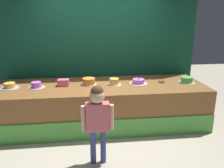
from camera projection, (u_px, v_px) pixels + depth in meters
The scene contains 12 objects.
ground_plane at pixel (105, 139), 3.92m from camera, with size 12.00×12.00×0.00m, color #BCB29E.
stage_platform at pixel (102, 104), 4.42m from camera, with size 3.95×1.31×0.79m.
curtain_backdrop at pixel (98, 41), 4.81m from camera, with size 4.24×0.08×3.08m, color #144C38.
child_figure at pixel (98, 114), 3.08m from camera, with size 0.45×0.21×1.17m.
pink_box at pixel (63, 83), 4.24m from camera, with size 0.20×0.14×0.12m, color #EF618E.
donut at pixel (162, 81), 4.48m from camera, with size 0.12×0.12×0.04m, color brown.
cake_far_left at pixel (10, 86), 4.10m from camera, with size 0.33×0.33×0.15m.
cake_left at pixel (36, 85), 4.11m from camera, with size 0.30×0.30×0.11m.
cake_center_left at pixel (89, 82), 4.31m from camera, with size 0.31×0.31×0.13m.
cake_center_right at pixel (114, 82), 4.30m from camera, with size 0.27×0.27×0.17m.
cake_right at pixel (138, 82), 4.38m from camera, with size 0.36×0.36×0.12m.
cake_far_right at pixel (187, 80), 4.44m from camera, with size 0.32×0.32×0.12m.
Camera 1 is at (-0.30, -3.48, 2.02)m, focal length 36.14 mm.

